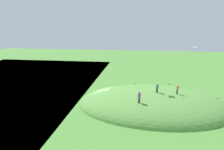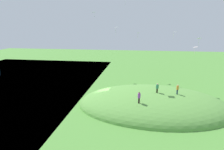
{
  "view_description": "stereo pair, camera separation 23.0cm",
  "coord_description": "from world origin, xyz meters",
  "px_view_note": "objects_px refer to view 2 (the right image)",
  "views": [
    {
      "loc": [
        6.2,
        -32.19,
        13.61
      ],
      "look_at": [
        2.17,
        -2.93,
        5.87
      ],
      "focal_mm": 29.2,
      "sensor_mm": 36.0,
      "label": 1
    },
    {
      "loc": [
        6.43,
        -32.16,
        13.61
      ],
      "look_at": [
        2.17,
        -2.93,
        5.87
      ],
      "focal_mm": 29.2,
      "sensor_mm": 36.0,
      "label": 2
    }
  ],
  "objects_px": {
    "person_walking_path": "(178,88)",
    "kite_0": "(116,28)",
    "kite_9": "(199,39)",
    "kite_6": "(94,12)",
    "person_with_child": "(157,87)",
    "kite_4": "(195,47)",
    "kite_5": "(175,32)",
    "kite_8": "(138,33)",
    "person_near_shore": "(139,96)"
  },
  "relations": [
    {
      "from": "kite_0",
      "to": "kite_8",
      "type": "height_order",
      "value": "kite_0"
    },
    {
      "from": "kite_4",
      "to": "kite_5",
      "type": "distance_m",
      "value": 5.55
    },
    {
      "from": "kite_5",
      "to": "kite_4",
      "type": "bearing_deg",
      "value": -47.61
    },
    {
      "from": "kite_8",
      "to": "kite_6",
      "type": "bearing_deg",
      "value": 178.07
    },
    {
      "from": "kite_5",
      "to": "kite_8",
      "type": "xyz_separation_m",
      "value": [
        -7.44,
        8.07,
        -0.47
      ]
    },
    {
      "from": "kite_6",
      "to": "kite_8",
      "type": "relative_size",
      "value": 0.99
    },
    {
      "from": "person_walking_path",
      "to": "kite_5",
      "type": "bearing_deg",
      "value": -115.74
    },
    {
      "from": "person_walking_path",
      "to": "kite_6",
      "type": "height_order",
      "value": "kite_6"
    },
    {
      "from": "kite_4",
      "to": "kite_8",
      "type": "xyz_separation_m",
      "value": [
        -10.71,
        11.65,
        2.21
      ]
    },
    {
      "from": "person_with_child",
      "to": "kite_5",
      "type": "bearing_deg",
      "value": 80.71
    },
    {
      "from": "kite_6",
      "to": "kite_8",
      "type": "distance_m",
      "value": 12.68
    },
    {
      "from": "kite_5",
      "to": "kite_9",
      "type": "bearing_deg",
      "value": -36.63
    },
    {
      "from": "kite_4",
      "to": "kite_9",
      "type": "height_order",
      "value": "kite_9"
    },
    {
      "from": "person_walking_path",
      "to": "person_with_child",
      "type": "bearing_deg",
      "value": -19.92
    },
    {
      "from": "person_near_shore",
      "to": "kite_4",
      "type": "relative_size",
      "value": 1.29
    },
    {
      "from": "person_walking_path",
      "to": "kite_4",
      "type": "distance_m",
      "value": 9.76
    },
    {
      "from": "kite_0",
      "to": "kite_5",
      "type": "height_order",
      "value": "kite_0"
    },
    {
      "from": "person_with_child",
      "to": "kite_8",
      "type": "height_order",
      "value": "kite_8"
    },
    {
      "from": "person_with_child",
      "to": "kite_5",
      "type": "relative_size",
      "value": 1.16
    },
    {
      "from": "kite_4",
      "to": "kite_0",
      "type": "bearing_deg",
      "value": 161.94
    },
    {
      "from": "kite_4",
      "to": "kite_5",
      "type": "xyz_separation_m",
      "value": [
        -3.27,
        3.58,
        2.69
      ]
    },
    {
      "from": "person_walking_path",
      "to": "kite_0",
      "type": "height_order",
      "value": "kite_0"
    },
    {
      "from": "person_with_child",
      "to": "kite_8",
      "type": "bearing_deg",
      "value": 112.45
    },
    {
      "from": "person_with_child",
      "to": "kite_9",
      "type": "relative_size",
      "value": 1.09
    },
    {
      "from": "kite_5",
      "to": "kite_9",
      "type": "xyz_separation_m",
      "value": [
        3.96,
        -2.94,
        -1.16
      ]
    },
    {
      "from": "kite_9",
      "to": "kite_6",
      "type": "bearing_deg",
      "value": 153.62
    },
    {
      "from": "person_near_shore",
      "to": "kite_9",
      "type": "height_order",
      "value": "kite_9"
    },
    {
      "from": "kite_0",
      "to": "kite_6",
      "type": "height_order",
      "value": "kite_6"
    },
    {
      "from": "person_with_child",
      "to": "person_walking_path",
      "type": "distance_m",
      "value": 3.26
    },
    {
      "from": "person_walking_path",
      "to": "kite_8",
      "type": "xyz_separation_m",
      "value": [
        -6.75,
        18.24,
        8.23
      ]
    },
    {
      "from": "person_walking_path",
      "to": "kite_6",
      "type": "xyz_separation_m",
      "value": [
        -18.34,
        18.63,
        13.37
      ]
    },
    {
      "from": "kite_5",
      "to": "kite_8",
      "type": "relative_size",
      "value": 1.07
    },
    {
      "from": "kite_4",
      "to": "person_near_shore",
      "type": "bearing_deg",
      "value": -135.09
    },
    {
      "from": "kite_4",
      "to": "kite_9",
      "type": "bearing_deg",
      "value": 43.15
    },
    {
      "from": "person_with_child",
      "to": "kite_0",
      "type": "bearing_deg",
      "value": 136.95
    },
    {
      "from": "person_with_child",
      "to": "kite_4",
      "type": "height_order",
      "value": "kite_4"
    },
    {
      "from": "kite_9",
      "to": "kite_0",
      "type": "bearing_deg",
      "value": 164.74
    },
    {
      "from": "kite_4",
      "to": "person_walking_path",
      "type": "bearing_deg",
      "value": -120.96
    },
    {
      "from": "person_near_shore",
      "to": "kite_4",
      "type": "distance_m",
      "value": 15.71
    },
    {
      "from": "kite_5",
      "to": "kite_9",
      "type": "distance_m",
      "value": 5.06
    },
    {
      "from": "kite_0",
      "to": "kite_8",
      "type": "bearing_deg",
      "value": 53.72
    },
    {
      "from": "person_near_shore",
      "to": "kite_0",
      "type": "relative_size",
      "value": 1.0
    },
    {
      "from": "person_walking_path",
      "to": "person_near_shore",
      "type": "distance_m",
      "value": 7.16
    },
    {
      "from": "person_near_shore",
      "to": "kite_0",
      "type": "bearing_deg",
      "value": 129.32
    },
    {
      "from": "person_with_child",
      "to": "kite_5",
      "type": "xyz_separation_m",
      "value": [
        3.94,
        10.29,
        8.62
      ]
    },
    {
      "from": "kite_4",
      "to": "kite_9",
      "type": "relative_size",
      "value": 0.94
    },
    {
      "from": "kite_9",
      "to": "kite_5",
      "type": "bearing_deg",
      "value": 143.37
    },
    {
      "from": "person_with_child",
      "to": "kite_8",
      "type": "distance_m",
      "value": 20.39
    },
    {
      "from": "person_with_child",
      "to": "person_walking_path",
      "type": "relative_size",
      "value": 0.98
    },
    {
      "from": "kite_0",
      "to": "kite_6",
      "type": "bearing_deg",
      "value": 134.1
    }
  ]
}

